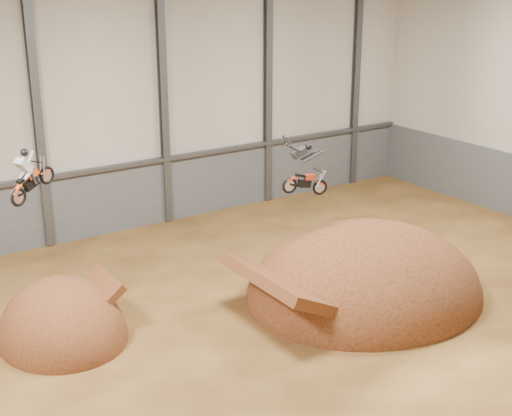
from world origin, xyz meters
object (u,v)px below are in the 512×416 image
Objects in this scene: landing_ramp at (364,295)px; fmx_rider_b at (304,166)px; takeoff_ramp at (64,338)px; fmx_rider_a at (33,168)px.

landing_ramp is 3.82× the size of fmx_rider_b.
fmx_rider_a is at bearing 104.82° from takeoff_ramp.
landing_ramp reaches higher than takeoff_ramp.
fmx_rider_a reaches higher than landing_ramp.
fmx_rider_b is (-2.18, 1.58, 5.68)m from landing_ramp.
fmx_rider_b is at bearing 144.08° from landing_ramp.
landing_ramp is at bearing -16.19° from takeoff_ramp.
fmx_rider_a is 0.77× the size of fmx_rider_b.
takeoff_ramp is 1.98× the size of fmx_rider_b.
fmx_rider_b reaches higher than landing_ramp.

